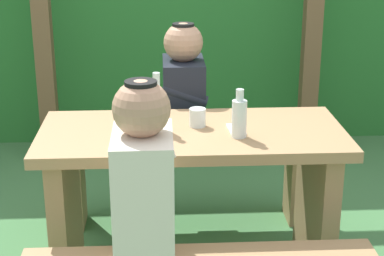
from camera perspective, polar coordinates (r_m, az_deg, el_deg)
The scene contains 11 objects.
hedge_backdrop at distance 5.16m, azimuth -1.48°, elevation 10.64°, with size 6.40×0.84×1.92m, color #286E2C.
pergola_post_left at distance 4.50m, azimuth -13.36°, elevation 8.77°, with size 0.12×0.12×1.90m, color brown.
pergola_post_right at distance 4.56m, azimuth 10.83°, elevation 9.08°, with size 0.12×0.12×1.90m, color brown.
picnic_table at distance 2.98m, azimuth 0.00°, elevation -4.69°, with size 1.40×0.64×0.77m.
bench_far at distance 3.59m, azimuth -0.51°, elevation -3.91°, with size 1.40×0.24×0.44m.
person_white_shirt at distance 2.34m, azimuth -4.41°, elevation -4.83°, with size 0.25×0.35×0.72m.
person_black_coat at distance 3.43m, azimuth -0.77°, elevation 3.09°, with size 0.25×0.35×0.72m.
drinking_glass at distance 2.92m, azimuth 0.50°, elevation 0.97°, with size 0.08×0.08×0.09m, color silver.
bottle_left at distance 2.78m, azimuth 4.30°, elevation 0.99°, with size 0.07×0.07×0.22m.
bottle_right at distance 2.87m, azimuth -3.20°, elevation 1.95°, with size 0.06×0.06×0.27m.
cell_phone at distance 2.89m, azimuth 4.00°, elevation -0.11°, with size 0.07×0.14×0.01m, color silver.
Camera 1 is at (-0.15, -2.72, 1.73)m, focal length 59.03 mm.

